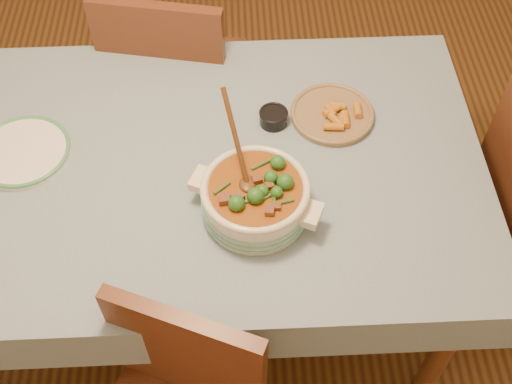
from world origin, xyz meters
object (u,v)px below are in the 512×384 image
dining_table (204,181)px  stew_casserole (255,196)px  chair_far (174,77)px  fried_plate (332,113)px  white_plate (23,152)px  condiment_bowl (273,117)px

dining_table → stew_casserole: bearing=-51.5°
stew_casserole → chair_far: stew_casserole is taller
stew_casserole → fried_plate: stew_casserole is taller
white_plate → dining_table: bearing=-5.9°
white_plate → condiment_bowl: bearing=7.3°
fried_plate → chair_far: chair_far is taller
stew_casserole → fried_plate: (0.26, 0.35, -0.06)m
stew_casserole → chair_far: 0.88m
dining_table → stew_casserole: 0.29m
stew_casserole → chair_far: bearing=109.0°
white_plate → chair_far: 0.72m
white_plate → fried_plate: fried_plate is taller
fried_plate → condiment_bowl: bearing=-175.2°
condiment_bowl → dining_table: bearing=-145.6°
dining_table → stew_casserole: (0.15, -0.19, 0.17)m
dining_table → condiment_bowl: size_ratio=15.09×
white_plate → fried_plate: bearing=6.8°
dining_table → chair_far: size_ratio=1.75×
stew_casserole → condiment_bowl: 0.35m
condiment_bowl → fried_plate: (0.18, 0.02, -0.01)m
condiment_bowl → chair_far: size_ratio=0.12×
white_plate → condiment_bowl: size_ratio=2.66×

